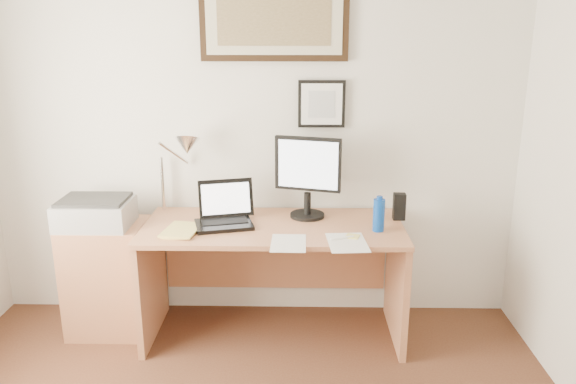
{
  "coord_description": "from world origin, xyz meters",
  "views": [
    {
      "loc": [
        0.3,
        -1.62,
        1.91
      ],
      "look_at": [
        0.25,
        1.43,
        1.02
      ],
      "focal_mm": 35.0,
      "sensor_mm": 36.0,
      "label": 1
    }
  ],
  "objects_px": {
    "laptop": "(225,215)",
    "desk": "(274,255)",
    "side_cabinet": "(109,278)",
    "lcd_monitor": "(308,173)",
    "printer": "(95,212)",
    "water_bottle": "(379,215)",
    "book": "(166,229)"
  },
  "relations": [
    {
      "from": "water_bottle",
      "to": "desk",
      "type": "distance_m",
      "value": 0.74
    },
    {
      "from": "water_bottle",
      "to": "lcd_monitor",
      "type": "distance_m",
      "value": 0.52
    },
    {
      "from": "water_bottle",
      "to": "desk",
      "type": "height_order",
      "value": "water_bottle"
    },
    {
      "from": "laptop",
      "to": "lcd_monitor",
      "type": "distance_m",
      "value": 0.58
    },
    {
      "from": "side_cabinet",
      "to": "desk",
      "type": "distance_m",
      "value": 1.08
    },
    {
      "from": "book",
      "to": "lcd_monitor",
      "type": "xyz_separation_m",
      "value": [
        0.85,
        0.27,
        0.28
      ]
    },
    {
      "from": "water_bottle",
      "to": "lcd_monitor",
      "type": "height_order",
      "value": "lcd_monitor"
    },
    {
      "from": "water_bottle",
      "to": "side_cabinet",
      "type": "bearing_deg",
      "value": 175.42
    },
    {
      "from": "book",
      "to": "laptop",
      "type": "relative_size",
      "value": 0.68
    },
    {
      "from": "side_cabinet",
      "to": "water_bottle",
      "type": "xyz_separation_m",
      "value": [
        1.7,
        -0.14,
        0.48
      ]
    },
    {
      "from": "water_bottle",
      "to": "desk",
      "type": "xyz_separation_m",
      "value": [
        -0.63,
        0.17,
        -0.33
      ]
    },
    {
      "from": "lcd_monitor",
      "to": "printer",
      "type": "distance_m",
      "value": 1.34
    },
    {
      "from": "desk",
      "to": "water_bottle",
      "type": "bearing_deg",
      "value": -15.18
    },
    {
      "from": "water_bottle",
      "to": "printer",
      "type": "relative_size",
      "value": 0.45
    },
    {
      "from": "side_cabinet",
      "to": "book",
      "type": "xyz_separation_m",
      "value": [
        0.44,
        -0.17,
        0.4
      ]
    },
    {
      "from": "laptop",
      "to": "printer",
      "type": "xyz_separation_m",
      "value": [
        -0.81,
        0.01,
        0.01
      ]
    },
    {
      "from": "book",
      "to": "side_cabinet",
      "type": "bearing_deg",
      "value": 159.09
    },
    {
      "from": "water_bottle",
      "to": "laptop",
      "type": "bearing_deg",
      "value": 173.54
    },
    {
      "from": "water_bottle",
      "to": "laptop",
      "type": "distance_m",
      "value": 0.94
    },
    {
      "from": "laptop",
      "to": "side_cabinet",
      "type": "bearing_deg",
      "value": 177.7
    },
    {
      "from": "side_cabinet",
      "to": "printer",
      "type": "bearing_deg",
      "value": -145.46
    },
    {
      "from": "side_cabinet",
      "to": "book",
      "type": "relative_size",
      "value": 2.73
    },
    {
      "from": "side_cabinet",
      "to": "printer",
      "type": "relative_size",
      "value": 1.66
    },
    {
      "from": "water_bottle",
      "to": "printer",
      "type": "height_order",
      "value": "water_bottle"
    },
    {
      "from": "desk",
      "to": "printer",
      "type": "xyz_separation_m",
      "value": [
        -1.11,
        -0.06,
        0.3
      ]
    },
    {
      "from": "desk",
      "to": "laptop",
      "type": "bearing_deg",
      "value": -167.52
    },
    {
      "from": "laptop",
      "to": "desk",
      "type": "bearing_deg",
      "value": 12.48
    },
    {
      "from": "side_cabinet",
      "to": "desk",
      "type": "height_order",
      "value": "desk"
    },
    {
      "from": "laptop",
      "to": "lcd_monitor",
      "type": "bearing_deg",
      "value": 15.22
    },
    {
      "from": "side_cabinet",
      "to": "desk",
      "type": "relative_size",
      "value": 0.46
    },
    {
      "from": "side_cabinet",
      "to": "laptop",
      "type": "relative_size",
      "value": 1.87
    },
    {
      "from": "printer",
      "to": "lcd_monitor",
      "type": "bearing_deg",
      "value": 5.75
    }
  ]
}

